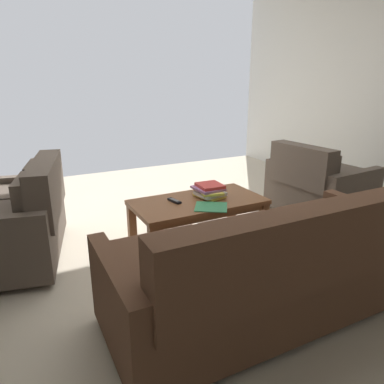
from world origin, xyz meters
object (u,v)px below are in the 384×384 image
(book_stack, at_px, (209,191))
(sofa_main, at_px, (271,267))
(armchair_side, at_px, (317,185))
(loose_magazine, at_px, (211,207))
(coffee_table, at_px, (198,206))
(loveseat_near, at_px, (12,220))
(tv_remote, at_px, (174,201))

(book_stack, bearing_deg, sofa_main, 77.01)
(armchair_side, distance_m, loose_magazine, 1.46)
(sofa_main, bearing_deg, book_stack, -102.99)
(coffee_table, relative_size, book_stack, 3.58)
(sofa_main, distance_m, loose_magazine, 1.01)
(armchair_side, relative_size, book_stack, 2.97)
(sofa_main, height_order, coffee_table, sofa_main)
(sofa_main, relative_size, armchair_side, 2.02)
(loveseat_near, bearing_deg, coffee_table, 165.48)
(tv_remote, distance_m, loose_magazine, 0.35)
(loose_magazine, bearing_deg, tv_remote, 72.32)
(tv_remote, relative_size, loose_magazine, 0.60)
(sofa_main, relative_size, tv_remote, 12.12)
(loveseat_near, bearing_deg, book_stack, 167.82)
(sofa_main, bearing_deg, loose_magazine, -98.91)
(coffee_table, height_order, loose_magazine, loose_magazine)
(book_stack, relative_size, loose_magazine, 1.22)
(book_stack, bearing_deg, loveseat_near, -12.18)
(book_stack, height_order, loose_magazine, book_stack)
(tv_remote, bearing_deg, coffee_table, 166.01)
(loose_magazine, bearing_deg, coffee_table, 35.23)
(sofa_main, bearing_deg, armchair_side, -143.76)
(book_stack, distance_m, loose_magazine, 0.29)
(sofa_main, xyz_separation_m, armchair_side, (-1.61, -1.18, -0.01))
(sofa_main, xyz_separation_m, book_stack, (-0.29, -1.25, 0.10))
(armchair_side, bearing_deg, coffee_table, -1.45)
(sofa_main, xyz_separation_m, coffee_table, (-0.15, -1.21, -0.02))
(loveseat_near, relative_size, coffee_table, 1.12)
(sofa_main, bearing_deg, loveseat_near, -49.32)
(book_stack, bearing_deg, tv_remote, -2.85)
(sofa_main, relative_size, loose_magazine, 7.32)
(coffee_table, relative_size, armchair_side, 1.21)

